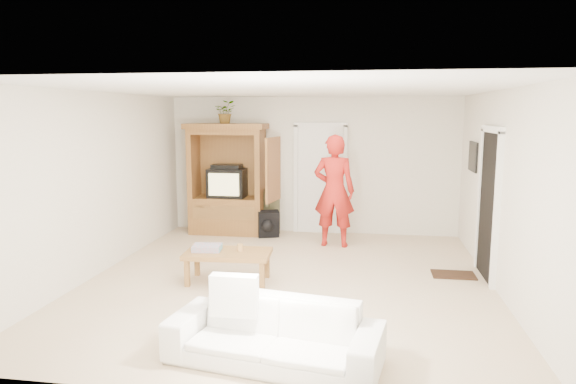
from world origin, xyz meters
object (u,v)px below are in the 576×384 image
(man, at_px, (334,191))
(coffee_table, at_px, (228,255))
(sofa, at_px, (274,333))
(armoire, at_px, (229,186))

(man, distance_m, coffee_table, 2.60)
(sofa, bearing_deg, coffee_table, 125.18)
(armoire, relative_size, coffee_table, 1.76)
(armoire, distance_m, coffee_table, 2.99)
(man, xyz_separation_m, sofa, (-0.25, -4.34, -0.68))
(man, height_order, coffee_table, man)
(armoire, distance_m, sofa, 5.36)
(man, xyz_separation_m, coffee_table, (-1.29, -2.18, -0.59))
(armoire, bearing_deg, coffee_table, -74.83)
(sofa, bearing_deg, man, 96.20)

